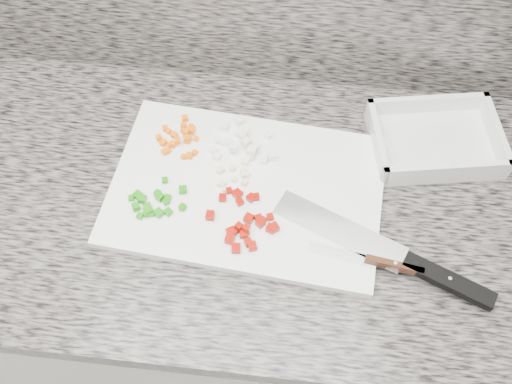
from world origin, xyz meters
TOP-DOWN VIEW (x-y plane):
  - cabinet at (0.00, 1.44)m, footprint 3.92×0.62m
  - countertop at (0.00, 1.44)m, footprint 3.96×0.64m
  - cutting_board at (0.10, 1.45)m, footprint 0.51×0.37m
  - carrot_pile at (-0.04, 1.54)m, footprint 0.09×0.10m
  - onion_pile at (0.07, 1.54)m, footprint 0.13×0.11m
  - green_pepper_pile at (-0.06, 1.39)m, footprint 0.11×0.09m
  - red_pepper_pile at (0.10, 1.37)m, footprint 0.13×0.13m
  - garlic_pile at (0.07, 1.47)m, footprint 0.06×0.06m
  - chef_knife at (0.38, 1.33)m, footprint 0.37×0.19m
  - paring_knife at (0.33, 1.32)m, footprint 0.19×0.04m
  - tray at (0.44, 1.59)m, footprint 0.27×0.21m

SIDE VIEW (x-z plane):
  - cabinet at x=0.00m, z-range 0.00..0.86m
  - countertop at x=0.00m, z-range 0.86..0.90m
  - cutting_board at x=0.10m, z-range 0.90..0.92m
  - tray at x=0.44m, z-range 0.89..0.94m
  - garlic_pile at x=0.07m, z-range 0.92..0.93m
  - chef_knife at x=0.38m, z-range 0.91..0.93m
  - green_pepper_pile at x=-0.06m, z-range 0.92..0.93m
  - paring_knife at x=0.33m, z-range 0.91..0.93m
  - carrot_pile at x=-0.04m, z-range 0.91..0.93m
  - red_pepper_pile at x=0.10m, z-range 0.91..0.93m
  - onion_pile at x=0.07m, z-range 0.91..0.94m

